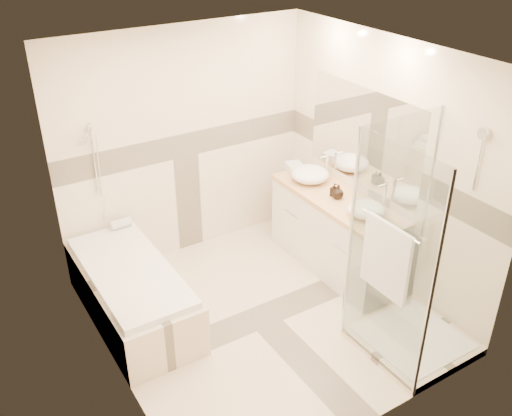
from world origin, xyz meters
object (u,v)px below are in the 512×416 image
amenity_bottle_b (338,192)px  bathtub (132,290)px  vanity (335,233)px  vessel_sink_far (366,209)px  vessel_sink_near (310,174)px  shower_enclosure (403,299)px  amenity_bottle_a (334,190)px

amenity_bottle_b → bathtub: bearing=170.3°
bathtub → vanity: vanity is taller
bathtub → vessel_sink_far: bearing=-20.3°
bathtub → vessel_sink_near: size_ratio=4.14×
bathtub → vessel_sink_far: size_ratio=4.75×
shower_enclosure → vessel_sink_far: (0.27, 0.83, 0.42)m
vessel_sink_far → amenity_bottle_a: vessel_sink_far is taller
bathtub → vessel_sink_near: vessel_sink_near is taller
shower_enclosure → amenity_bottle_b: bearing=77.8°
shower_enclosure → amenity_bottle_b: shower_enclosure is taller
vanity → amenity_bottle_b: size_ratio=10.75×
vessel_sink_near → amenity_bottle_b: bearing=-90.0°
shower_enclosure → amenity_bottle_b: (0.27, 1.26, 0.42)m
shower_enclosure → vanity: bearing=77.0°
bathtub → amenity_bottle_b: amenity_bottle_b is taller
amenity_bottle_b → shower_enclosure: bearing=-102.2°
bathtub → vessel_sink_near: 2.22m
shower_enclosure → vessel_sink_far: bearing=71.9°
amenity_bottle_a → shower_enclosure: bearing=-101.7°
vessel_sink_far → vanity: bearing=87.4°
shower_enclosure → vessel_sink_far: 0.97m
vessel_sink_near → bathtub: bearing=-177.0°
bathtub → shower_enclosure: 2.47m
amenity_bottle_b → vanity: bearing=32.8°
bathtub → amenity_bottle_b: bearing=-9.7°
vessel_sink_near → vessel_sink_far: vessel_sink_near is taller
vessel_sink_far → bathtub: bearing=159.7°
bathtub → vessel_sink_far: vessel_sink_far is taller
bathtub → shower_enclosure: (1.86, -1.62, 0.20)m
vessel_sink_near → amenity_bottle_b: (0.00, -0.47, -0.01)m
shower_enclosure → amenity_bottle_b: size_ratio=13.53×
shower_enclosure → vessel_sink_near: size_ratio=4.97×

